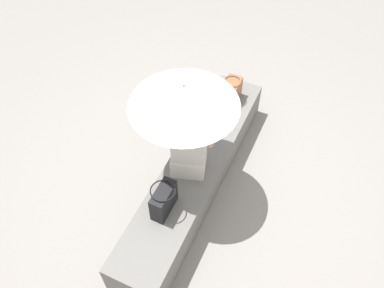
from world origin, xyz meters
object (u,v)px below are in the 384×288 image
Objects in this scene: handbag_black at (164,200)px; tote_bag_canvas at (212,114)px; person_seated at (188,144)px; parasol at (184,96)px; shoulder_bag_spare at (232,90)px.

handbag_black is 1.23m from tote_bag_canvas.
handbag_black is (-0.53, 0.01, -0.23)m from person_seated.
handbag_black is at bearing -178.30° from tote_bag_canvas.
parasol is at bearing 179.36° from tote_bag_canvas.
tote_bag_canvas is (0.67, -0.01, -0.85)m from parasol.
person_seated is at bearing -176.27° from tote_bag_canvas.
tote_bag_canvas is 0.96× the size of shoulder_bag_spare.
person_seated is 0.58m from handbag_black.
shoulder_bag_spare is at bearing -1.05° from handbag_black.
person_seated is 3.15× the size of shoulder_bag_spare.
handbag_black is 1.68m from shoulder_bag_spare.
shoulder_bag_spare is (1.68, -0.03, -0.02)m from handbag_black.
parasol is 3.92× the size of shoulder_bag_spare.
person_seated reaches higher than tote_bag_canvas.
tote_bag_canvas is at bearing 3.73° from person_seated.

